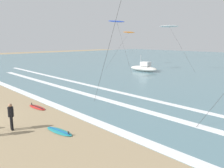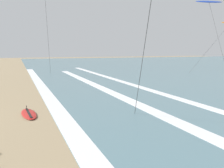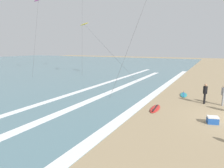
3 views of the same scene
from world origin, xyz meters
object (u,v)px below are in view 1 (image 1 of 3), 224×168
Objects in this scene: surfer_mid_group at (11,114)px; offshore_boat at (144,68)px; surfboard_right_spare at (37,107)px; kite_blue_distant_low at (117,22)px; kite_white_mid_center at (169,26)px; surfboard_near_water at (59,131)px; kite_orange_high_right at (129,32)px.

surfer_mid_group is 0.30× the size of offshore_boat.
kite_blue_distant_low is at bearing 120.48° from surfboard_right_spare.
kite_white_mid_center is at bearing 107.12° from surfer_mid_group.
kite_orange_high_right is at bearing 126.93° from surfboard_near_water.
surfboard_near_water is at bearing -60.92° from offshore_boat.
surfer_mid_group is at bearing -56.96° from kite_blue_distant_low.
surfboard_near_water is at bearing -12.65° from surfboard_right_spare.
offshore_boat is (4.07, 2.36, -7.58)m from kite_blue_distant_low.
surfer_mid_group is 4.55m from surfboard_right_spare.
surfboard_right_spare is 0.28× the size of kite_white_mid_center.
offshore_boat is at bearing 113.29° from surfer_mid_group.
surfboard_near_water is 5.54m from surfboard_right_spare.
kite_white_mid_center is 1.44× the size of offshore_boat.
kite_orange_high_right reaches higher than surfer_mid_group.
surfer_mid_group is at bearing -57.36° from kite_orange_high_right.
kite_white_mid_center reaches higher than kite_orange_high_right.
kite_blue_distant_low is (-5.94, -6.42, 0.79)m from kite_white_mid_center.
surfer_mid_group is 38.46m from kite_orange_high_right.
kite_blue_distant_low is 8.92m from offshore_boat.
surfboard_right_spare is at bearing -59.52° from kite_blue_distant_low.
kite_orange_high_right is 1.44× the size of kite_white_mid_center.
surfboard_near_water is 28.53m from kite_blue_distant_low.
kite_white_mid_center is (11.41, -2.47, 0.68)m from kite_orange_high_right.
offshore_boat is at bearing 109.04° from surfboard_right_spare.
surfboard_near_water is 0.26× the size of kite_blue_distant_low.
kite_white_mid_center reaches higher than surfboard_near_water.
surfboard_near_water is 38.32m from kite_orange_high_right.
kite_blue_distant_low is (5.47, -8.90, 1.46)m from kite_orange_high_right.
surfboard_near_water is 0.20× the size of kite_orange_high_right.
surfer_mid_group is 0.21× the size of kite_white_mid_center.
kite_orange_high_right is (-22.68, 30.17, 6.62)m from surfboard_near_water.
kite_orange_high_right reaches higher than surfboard_right_spare.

